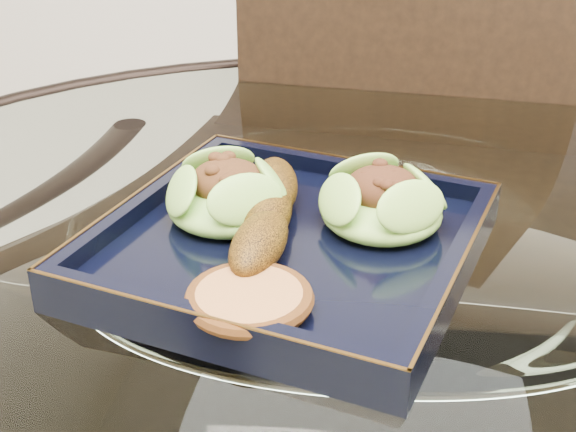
# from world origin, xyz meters

# --- Properties ---
(dining_chair) EXTENTS (0.46, 0.46, 1.01)m
(dining_chair) POSITION_xyz_m (0.01, 0.32, 0.56)
(dining_chair) COLOR black
(dining_chair) RESTS_ON ground
(navy_plate) EXTENTS (0.33, 0.33, 0.02)m
(navy_plate) POSITION_xyz_m (-0.06, 0.01, 0.77)
(navy_plate) COLOR black
(navy_plate) RESTS_ON dining_table
(lettuce_wrap_left) EXTENTS (0.10, 0.10, 0.03)m
(lettuce_wrap_left) POSITION_xyz_m (-0.11, 0.04, 0.80)
(lettuce_wrap_left) COLOR #63972B
(lettuce_wrap_left) RESTS_ON navy_plate
(lettuce_wrap_right) EXTENTS (0.11, 0.11, 0.03)m
(lettuce_wrap_right) POSITION_xyz_m (0.01, 0.04, 0.80)
(lettuce_wrap_right) COLOR #65AA31
(lettuce_wrap_right) RESTS_ON navy_plate
(roasted_plantain) EXTENTS (0.05, 0.18, 0.03)m
(roasted_plantain) POSITION_xyz_m (-0.07, 0.02, 0.80)
(roasted_plantain) COLOR #5F3A0A
(roasted_plantain) RESTS_ON navy_plate
(crumb_patty) EXTENTS (0.10, 0.10, 0.01)m
(crumb_patty) POSITION_xyz_m (-0.07, -0.09, 0.79)
(crumb_patty) COLOR #B6733C
(crumb_patty) RESTS_ON navy_plate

